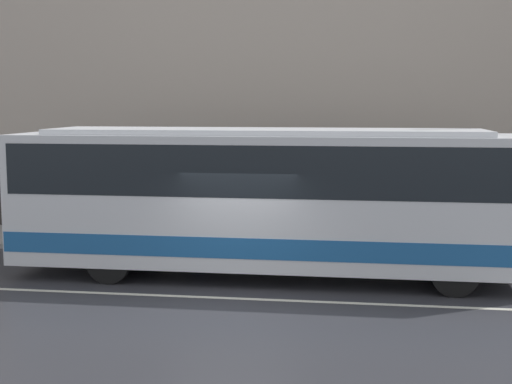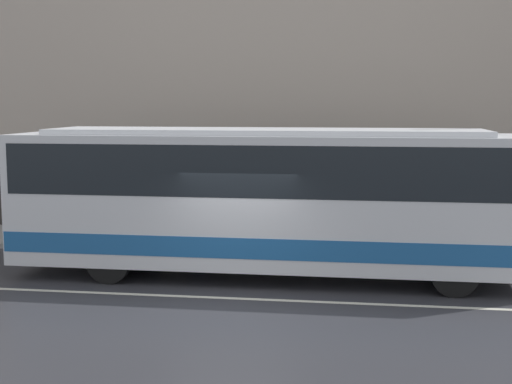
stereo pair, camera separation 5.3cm
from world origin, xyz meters
TOP-DOWN VIEW (x-y plane):
  - ground_plane at (0.00, 0.00)m, footprint 60.00×60.00m
  - sidewalk at (0.00, 5.45)m, footprint 60.00×2.91m
  - building_facade at (0.00, 7.05)m, footprint 60.00×0.35m
  - lane_stripe at (0.00, 0.00)m, footprint 54.00×0.14m
  - transit_bus at (0.39, 1.95)m, footprint 11.44×2.56m
  - pedestrian_waiting at (-2.10, 6.25)m, footprint 0.36×0.36m

SIDE VIEW (x-z plane):
  - ground_plane at x=0.00m, z-range 0.00..0.00m
  - lane_stripe at x=0.00m, z-range 0.00..0.01m
  - sidewalk at x=0.00m, z-range 0.00..0.14m
  - pedestrian_waiting at x=-2.10m, z-range 0.09..1.86m
  - transit_bus at x=0.39m, z-range 0.22..3.60m
  - building_facade at x=0.00m, z-range -0.18..9.85m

